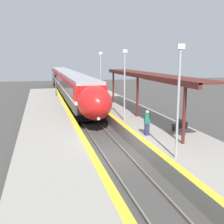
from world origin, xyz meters
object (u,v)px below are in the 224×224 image
(lamppost_near, at_px, (178,95))
(lamppost_mid, at_px, (125,81))
(person_waiting, at_px, (147,123))
(railway_signal, at_px, (56,84))
(lamppost_far, at_px, (101,75))
(platform_bench, at_px, (180,126))
(train, at_px, (69,83))

(lamppost_near, height_order, lamppost_mid, same)
(person_waiting, height_order, railway_signal, railway_signal)
(lamppost_far, bearing_deg, lamppost_near, -90.00)
(platform_bench, relative_size, lamppost_mid, 0.28)
(platform_bench, xyz_separation_m, lamppost_far, (-2.47, 13.56, 2.72))
(person_waiting, xyz_separation_m, railway_signal, (-4.57, 20.86, 0.75))
(lamppost_far, bearing_deg, person_waiting, -89.46)
(platform_bench, height_order, lamppost_near, lamppost_near)
(train, relative_size, lamppost_far, 8.03)
(train, xyz_separation_m, railway_signal, (-2.21, -5.18, 0.29))
(person_waiting, distance_m, lamppost_far, 13.75)
(train, xyz_separation_m, lamppost_near, (2.24, -30.33, 1.88))
(lamppost_mid, bearing_deg, lamppost_far, 90.00)
(train, height_order, lamppost_mid, lamppost_mid)
(train, distance_m, lamppost_mid, 21.60)
(lamppost_near, relative_size, lamppost_mid, 1.00)
(railway_signal, xyz_separation_m, lamppost_far, (4.45, -7.31, 1.58))
(person_waiting, distance_m, lamppost_near, 4.89)
(platform_bench, distance_m, lamppost_far, 14.05)
(railway_signal, distance_m, lamppost_mid, 16.90)
(railway_signal, bearing_deg, platform_bench, -71.68)
(lamppost_mid, bearing_deg, platform_bench, -62.02)
(lamppost_far, bearing_deg, platform_bench, -79.69)
(railway_signal, bearing_deg, lamppost_mid, -74.68)
(person_waiting, xyz_separation_m, lamppost_near, (-0.13, -4.29, 2.33))
(lamppost_mid, relative_size, lamppost_far, 1.00)
(platform_bench, bearing_deg, lamppost_mid, 117.98)
(lamppost_near, bearing_deg, lamppost_mid, 90.00)
(railway_signal, bearing_deg, train, 66.89)
(lamppost_mid, height_order, lamppost_far, same)
(train, bearing_deg, railway_signal, -113.11)
(train, distance_m, lamppost_near, 30.47)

